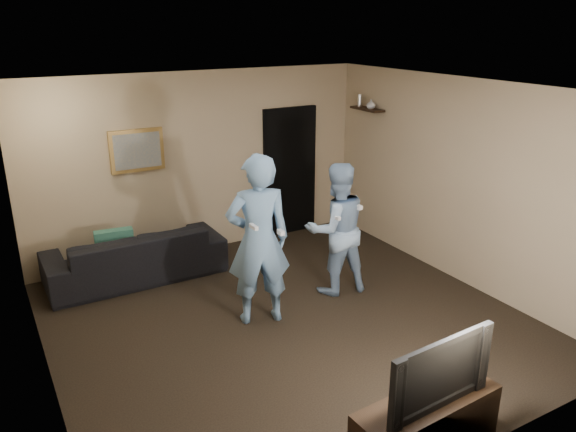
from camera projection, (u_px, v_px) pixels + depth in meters
ground at (288, 321)px, 6.39m from camera, size 5.00×5.00×0.00m
ceiling at (288, 89)px, 5.53m from camera, size 5.00×5.00×0.04m
wall_back at (201, 164)px, 8.01m from camera, size 5.00×0.04×2.60m
wall_front at (465, 315)px, 3.91m from camera, size 5.00×0.04×2.60m
wall_left at (34, 261)px, 4.79m from camera, size 0.04×5.00×2.60m
wall_right at (458, 182)px, 7.13m from camera, size 0.04×5.00×2.60m
sofa at (135, 254)px, 7.37m from camera, size 2.28×0.90×0.66m
throw_pillow at (115, 248)px, 7.20m from camera, size 0.49×0.21×0.48m
painting_frame at (137, 150)px, 7.47m from camera, size 0.72×0.05×0.57m
painting_canvas at (137, 151)px, 7.44m from camera, size 0.62×0.01×0.47m
doorway at (290, 172)px, 8.76m from camera, size 0.90×0.06×2.00m
light_switch at (255, 157)px, 8.39m from camera, size 0.08×0.02×0.12m
wall_shelf at (367, 109)px, 8.33m from camera, size 0.20×0.60×0.03m
shelf_vase at (371, 104)px, 8.23m from camera, size 0.17×0.17×0.14m
shelf_figurine at (360, 100)px, 8.45m from camera, size 0.06×0.06×0.18m
tv_console at (426, 424)px, 4.40m from camera, size 1.28×0.48×0.45m
television at (432, 368)px, 4.23m from camera, size 1.02×0.19×0.58m
wii_player_left at (258, 240)px, 6.12m from camera, size 0.80×0.63×1.94m
wii_player_right at (336, 229)px, 6.86m from camera, size 0.89×0.74×1.66m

